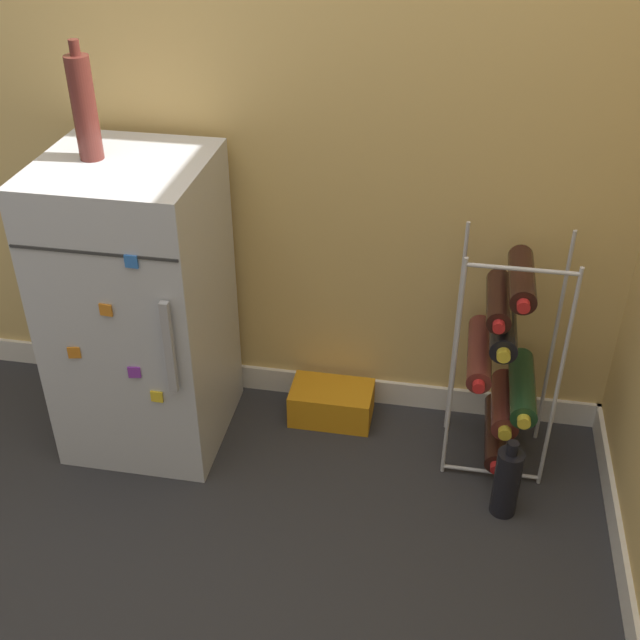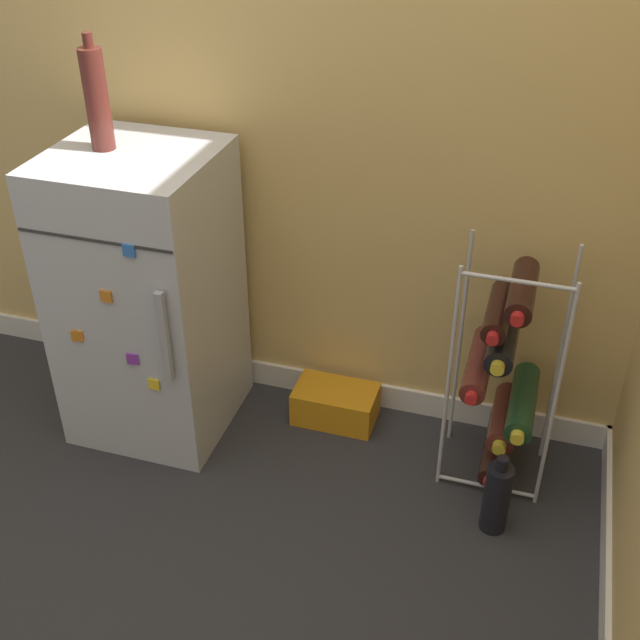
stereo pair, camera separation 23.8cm
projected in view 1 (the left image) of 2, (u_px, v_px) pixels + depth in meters
name	position (u px, v px, depth m)	size (l,w,h in m)	color
ground_plane	(289.00, 543.00, 2.27)	(14.00, 14.00, 0.00)	#28282B
wall_back	(334.00, 30.00, 2.18)	(6.82, 0.07, 2.50)	tan
mini_fridge	(140.00, 308.00, 2.44)	(0.47, 0.49, 0.94)	#B7BABF
wine_rack	(504.00, 361.00, 2.37)	(0.31, 0.33, 0.76)	#B2B2B7
soda_box	(332.00, 403.00, 2.70)	(0.27, 0.17, 0.12)	orange
fridge_top_bottle	(84.00, 107.00, 2.13)	(0.07, 0.07, 0.32)	#56231E
loose_bottle_floor	(507.00, 482.00, 2.31)	(0.08, 0.08, 0.26)	black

